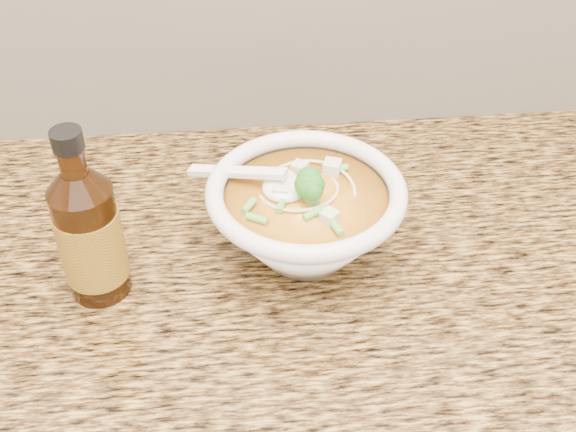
{
  "coord_description": "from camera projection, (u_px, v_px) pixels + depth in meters",
  "views": [
    {
      "loc": [
        -0.05,
        1.1,
        1.48
      ],
      "look_at": [
        0.0,
        1.71,
        0.96
      ],
      "focal_mm": 45.0,
      "sensor_mm": 36.0,
      "label": 1
    }
  ],
  "objects": [
    {
      "name": "counter_slab",
      "position": [
        287.0,
        288.0,
        0.83
      ],
      "size": [
        4.0,
        0.68,
        0.04
      ],
      "primitive_type": "cube",
      "color": "#AA823E",
      "rests_on": "cabinet"
    },
    {
      "name": "soup_bowl",
      "position": [
        306.0,
        218.0,
        0.81
      ],
      "size": [
        0.24,
        0.22,
        0.12
      ],
      "rotation": [
        0.0,
        0.0,
        -0.38
      ],
      "color": "white",
      "rests_on": "counter_slab"
    },
    {
      "name": "hot_sauce_bottle",
      "position": [
        90.0,
        235.0,
        0.75
      ],
      "size": [
        0.08,
        0.08,
        0.21
      ],
      "rotation": [
        0.0,
        0.0,
        0.15
      ],
      "color": "#3E1E08",
      "rests_on": "counter_slab"
    }
  ]
}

